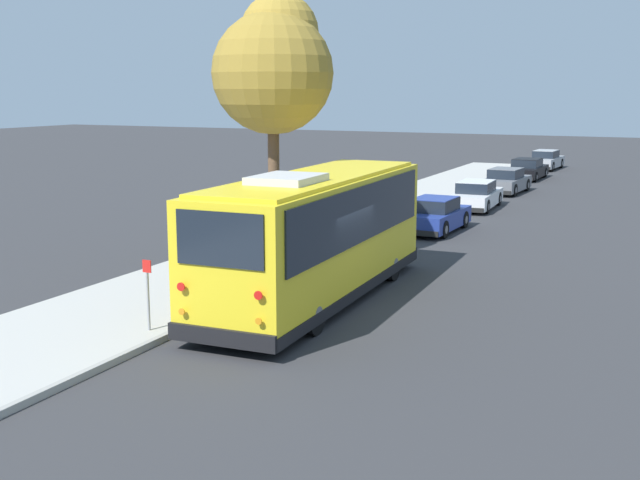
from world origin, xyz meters
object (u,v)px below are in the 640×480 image
parked_sedan_black (527,170)px  sign_post_far (199,276)px  parked_sedan_blue (435,216)px  parked_sedan_silver (546,160)px  street_tree (274,65)px  sign_post_near (148,294)px  shuttle_bus (316,231)px  parked_sedan_white (476,196)px  parked_sedan_gray (506,181)px

parked_sedan_black → sign_post_far: (-33.72, 1.46, 0.36)m
parked_sedan_blue → parked_sedan_silver: bearing=2.5°
parked_sedan_black → sign_post_far: 33.75m
street_tree → sign_post_near: size_ratio=5.11×
parked_sedan_black → street_tree: (-27.82, 2.50, 5.54)m
parked_sedan_blue → parked_sedan_black: size_ratio=0.91×
shuttle_bus → street_tree: 6.35m
parked_sedan_white → parked_sedan_gray: parked_sedan_gray is taller
parked_sedan_silver → sign_post_near: bearing=-178.6°
parked_sedan_blue → sign_post_far: bearing=174.3°
parked_sedan_silver → sign_post_far: sign_post_far is taller
parked_sedan_gray → sign_post_far: (-26.52, 1.72, 0.34)m
parked_sedan_blue → parked_sedan_white: size_ratio=0.90×
sign_post_near → parked_sedan_black: bearing=-2.3°
parked_sedan_white → parked_sedan_black: bearing=-1.3°
parked_sedan_white → parked_sedan_black: (13.49, 0.25, -0.02)m
parked_sedan_blue → parked_sedan_black: parked_sedan_blue is taller
parked_sedan_white → parked_sedan_blue: bearing=178.3°
parked_sedan_gray → parked_sedan_silver: size_ratio=0.94×
street_tree → sign_post_far: street_tree is taller
parked_sedan_blue → sign_post_near: (-15.62, 1.78, 0.36)m
parked_sedan_white → parked_sedan_black: parked_sedan_white is taller
shuttle_bus → sign_post_near: size_ratio=6.31×
sign_post_near → shuttle_bus: bearing=-25.0°
parked_sedan_blue → parked_sedan_silver: (26.94, 0.36, -0.01)m
parked_sedan_white → sign_post_near: sign_post_near is taller
street_tree → sign_post_near: bearing=-172.5°
parked_sedan_blue → street_tree: street_tree is taller
parked_sedan_blue → parked_sedan_silver: size_ratio=0.92×
parked_sedan_silver → street_tree: 35.17m
parked_sedan_silver → street_tree: size_ratio=0.56×
shuttle_bus → street_tree: size_ratio=1.23×
parked_sedan_blue → sign_post_far: 13.72m
parked_sedan_blue → parked_sedan_gray: bearing=2.1°
street_tree → sign_post_near: 9.50m
parked_sedan_gray → shuttle_bus: bearing=-176.0°
parked_sedan_gray → parked_sedan_black: size_ratio=0.93×
parked_sedan_white → parked_sedan_gray: 6.29m
street_tree → parked_sedan_silver: bearing=-4.1°
shuttle_bus → sign_post_near: shuttle_bus is taller
parked_sedan_gray → street_tree: size_ratio=0.53×
parked_sedan_black → parked_sedan_blue: bearing=-177.5°
parked_sedan_gray → street_tree: bearing=175.6°
parked_sedan_blue → street_tree: 9.88m
parked_sedan_silver → sign_post_near: sign_post_near is taller
parked_sedan_white → sign_post_near: size_ratio=2.92×
parked_sedan_black → street_tree: bearing=176.5°
parked_sedan_gray → parked_sedan_silver: bearing=4.4°
parked_sedan_gray → sign_post_far: sign_post_far is taller
shuttle_bus → parked_sedan_white: 17.91m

